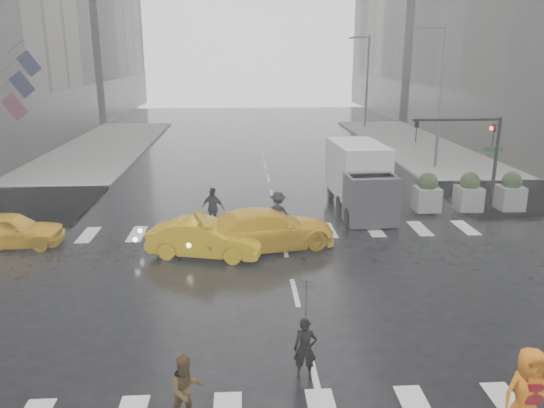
{
  "coord_description": "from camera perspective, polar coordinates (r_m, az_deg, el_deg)",
  "views": [
    {
      "loc": [
        -1.63,
        -15.17,
        7.21
      ],
      "look_at": [
        -0.61,
        2.0,
        2.34
      ],
      "focal_mm": 35.0,
      "sensor_mm": 36.0,
      "label": 1
    }
  ],
  "objects": [
    {
      "name": "ground",
      "position": [
        16.88,
        2.49,
        -9.49
      ],
      "size": [
        120.0,
        120.0,
        0.0
      ],
      "primitive_type": "plane",
      "color": "black",
      "rests_on": "ground"
    },
    {
      "name": "road_markings",
      "position": [
        16.88,
        2.49,
        -9.47
      ],
      "size": [
        18.0,
        48.0,
        0.01
      ],
      "primitive_type": null,
      "color": "silver",
      "rests_on": "ground"
    },
    {
      "name": "traffic_signal_pole",
      "position": [
        25.82,
        21.07,
        5.86
      ],
      "size": [
        4.45,
        0.42,
        4.5
      ],
      "color": "black",
      "rests_on": "ground"
    },
    {
      "name": "street_lamp_near",
      "position": [
        35.52,
        17.55,
        11.45
      ],
      "size": [
        2.15,
        0.22,
        9.0
      ],
      "color": "#59595B",
      "rests_on": "ground"
    },
    {
      "name": "street_lamp_far",
      "position": [
        54.67,
        10.06,
        13.21
      ],
      "size": [
        2.15,
        0.22,
        9.0
      ],
      "color": "#59595B",
      "rests_on": "ground"
    },
    {
      "name": "planter_west",
      "position": [
        25.68,
        16.33,
        1.13
      ],
      "size": [
        1.1,
        1.1,
        1.8
      ],
      "color": "slate",
      "rests_on": "ground"
    },
    {
      "name": "planter_mid",
      "position": [
        26.42,
        20.42,
        1.17
      ],
      "size": [
        1.1,
        1.1,
        1.8
      ],
      "color": "slate",
      "rests_on": "ground"
    },
    {
      "name": "planter_east",
      "position": [
        27.29,
        24.27,
        1.2
      ],
      "size": [
        1.1,
        1.1,
        1.8
      ],
      "color": "slate",
      "rests_on": "ground"
    },
    {
      "name": "flag_cluster",
      "position": [
        36.29,
        -25.76,
        11.81
      ],
      "size": [
        2.87,
        3.06,
        4.69
      ],
      "color": "#59595B",
      "rests_on": "ground"
    },
    {
      "name": "pedestrian_black",
      "position": [
        12.1,
        3.67,
        -11.43
      ],
      "size": [
        1.08,
        1.1,
        2.43
      ],
      "rotation": [
        0.0,
        0.0,
        -0.14
      ],
      "color": "black",
      "rests_on": "ground"
    },
    {
      "name": "pedestrian_brown",
      "position": [
        11.34,
        -9.19,
        -19.11
      ],
      "size": [
        0.91,
        0.83,
        1.5
      ],
      "primitive_type": "imported",
      "rotation": [
        0.0,
        0.0,
        0.45
      ],
      "color": "#483519",
      "rests_on": "ground"
    },
    {
      "name": "pedestrian_orange",
      "position": [
        11.73,
        25.75,
        -18.05
      ],
      "size": [
        0.96,
        0.63,
        1.95
      ],
      "rotation": [
        0.0,
        0.0,
        -0.01
      ],
      "color": "orange",
      "rests_on": "ground"
    },
    {
      "name": "pedestrian_far_a",
      "position": [
        22.74,
        -6.34,
        -0.42
      ],
      "size": [
        1.21,
        1.02,
        1.78
      ],
      "primitive_type": "imported",
      "rotation": [
        0.0,
        0.0,
        2.7
      ],
      "color": "black",
      "rests_on": "ground"
    },
    {
      "name": "pedestrian_far_b",
      "position": [
        21.77,
        0.65,
        -1.0
      ],
      "size": [
        1.31,
        0.94,
        1.83
      ],
      "primitive_type": "imported",
      "rotation": [
        0.0,
        0.0,
        2.87
      ],
      "color": "black",
      "rests_on": "ground"
    },
    {
      "name": "taxi_front",
      "position": [
        22.8,
        -26.42,
        -2.53
      ],
      "size": [
        4.08,
        1.82,
        1.36
      ],
      "primitive_type": "imported",
      "rotation": [
        0.0,
        0.0,
        1.62
      ],
      "color": "yellow",
      "rests_on": "ground"
    },
    {
      "name": "taxi_mid",
      "position": [
        19.66,
        -7.2,
        -3.68
      ],
      "size": [
        4.42,
        2.41,
        1.38
      ],
      "primitive_type": "imported",
      "rotation": [
        0.0,
        0.0,
        1.33
      ],
      "color": "yellow",
      "rests_on": "ground"
    },
    {
      "name": "taxi_rear",
      "position": [
        20.28,
        -0.57,
        -2.7
      ],
      "size": [
        5.11,
        3.36,
        1.55
      ],
      "primitive_type": "imported",
      "rotation": [
        0.0,
        0.0,
        1.84
      ],
      "color": "yellow",
      "rests_on": "ground"
    },
    {
      "name": "box_truck",
      "position": [
        25.22,
        9.49,
        2.91
      ],
      "size": [
        2.21,
        5.91,
        3.14
      ],
      "rotation": [
        0.0,
        0.0,
        0.05
      ],
      "color": "silver",
      "rests_on": "ground"
    }
  ]
}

